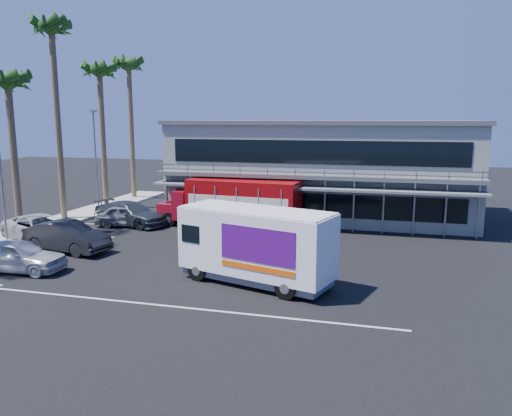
% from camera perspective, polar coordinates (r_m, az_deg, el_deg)
% --- Properties ---
extents(ground, '(120.00, 120.00, 0.00)m').
position_cam_1_polar(ground, '(25.94, -3.62, -6.53)').
color(ground, black).
rests_on(ground, ground).
extents(building, '(22.40, 12.00, 7.30)m').
position_cam_1_polar(building, '(38.98, 7.52, 4.54)').
color(building, gray).
rests_on(building, ground).
extents(curb_strip, '(3.00, 32.00, 0.16)m').
position_cam_1_polar(curb_strip, '(38.10, -22.54, -1.74)').
color(curb_strip, '#A5A399').
rests_on(curb_strip, ground).
extents(palm_c, '(2.80, 2.80, 10.75)m').
position_cam_1_polar(palm_c, '(35.03, -26.46, 12.04)').
color(palm_c, brown).
rests_on(palm_c, ground).
extents(palm_d, '(2.80, 2.80, 14.75)m').
position_cam_1_polar(palm_d, '(39.46, -22.28, 17.28)').
color(palm_d, brown).
rests_on(palm_d, ground).
extents(palm_e, '(2.80, 2.80, 12.25)m').
position_cam_1_polar(palm_e, '(43.08, -17.43, 13.92)').
color(palm_e, brown).
rests_on(palm_e, ground).
extents(palm_f, '(2.80, 2.80, 13.25)m').
position_cam_1_polar(palm_f, '(48.09, -14.32, 14.71)').
color(palm_f, brown).
rests_on(palm_f, ground).
extents(light_pole_near, '(0.50, 0.25, 8.09)m').
position_cam_1_polar(light_pole_near, '(33.16, -27.16, 3.98)').
color(light_pole_near, gray).
rests_on(light_pole_near, ground).
extents(light_pole_far, '(0.50, 0.25, 8.09)m').
position_cam_1_polar(light_pole_far, '(41.12, -17.86, 5.61)').
color(light_pole_far, gray).
rests_on(light_pole_far, ground).
extents(red_truck, '(10.11, 3.20, 3.35)m').
position_cam_1_polar(red_truck, '(34.11, -2.55, 0.73)').
color(red_truck, maroon).
rests_on(red_truck, ground).
extents(white_van, '(7.50, 4.40, 3.47)m').
position_cam_1_polar(white_van, '(22.61, -0.02, -4.19)').
color(white_van, white).
rests_on(white_van, ground).
extents(parked_car_a, '(4.78, 2.11, 1.60)m').
position_cam_1_polar(parked_car_a, '(27.30, -25.54, -4.93)').
color(parked_car_a, '#B4B7BB').
rests_on(parked_car_a, ground).
extents(parked_car_b, '(5.43, 2.70, 1.71)m').
position_cam_1_polar(parked_car_b, '(30.26, -20.80, -3.07)').
color(parked_car_b, black).
rests_on(parked_car_b, ground).
extents(parked_car_c, '(6.38, 4.81, 1.61)m').
position_cam_1_polar(parked_car_c, '(33.33, -23.38, -2.15)').
color(parked_car_c, '#BABABC').
rests_on(parked_car_c, ground).
extents(parked_car_d, '(6.08, 3.68, 1.65)m').
position_cam_1_polar(parked_car_d, '(36.29, -14.15, -0.63)').
color(parked_car_d, '#293037').
rests_on(parked_car_d, ground).
extents(parked_car_e, '(4.72, 2.62, 1.52)m').
position_cam_1_polar(parked_car_e, '(35.96, -14.45, -0.84)').
color(parked_car_e, slate).
rests_on(parked_car_e, ground).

